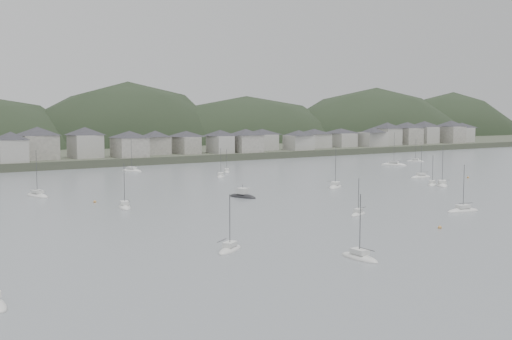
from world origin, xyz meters
TOP-DOWN VIEW (x-y plane):
  - far_shore_land at (0.00, 295.00)m, footprint 900.00×250.00m
  - forested_ridge at (4.83, 269.40)m, footprint 851.55×103.94m
  - waterfront_town at (50.59, 183.34)m, footprint 451.48×28.46m
  - moored_fleet at (-7.63, 70.40)m, footprint 251.97×152.01m
  - motor_launch_far at (-7.10, 70.46)m, footprint 4.93×8.56m
  - mooring_buoys at (-7.80, 35.06)m, footprint 170.25×96.40m

SIDE VIEW (x-z plane):
  - forested_ridge at x=4.83m, z-range -62.57..40.00m
  - mooring_buoys at x=-7.80m, z-range -0.20..0.50m
  - moored_fleet at x=-7.63m, z-range -6.71..7.06m
  - motor_launch_far at x=-7.10m, z-range -1.67..2.25m
  - far_shore_land at x=0.00m, z-range 0.00..3.00m
  - waterfront_town at x=50.59m, z-range 2.20..15.12m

